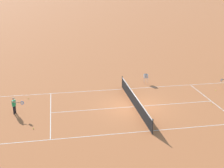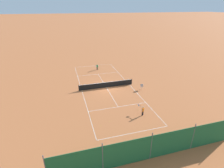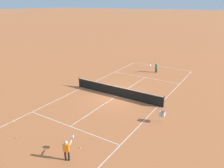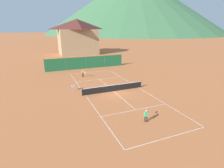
{
  "view_description": "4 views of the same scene",
  "coord_description": "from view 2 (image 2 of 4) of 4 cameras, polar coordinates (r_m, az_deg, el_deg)",
  "views": [
    {
      "loc": [
        21.58,
        -5.73,
        9.49
      ],
      "look_at": [
        -1.47,
        -1.51,
        1.46
      ],
      "focal_mm": 50.0,
      "sensor_mm": 36.0,
      "label": 1
    },
    {
      "loc": [
        6.46,
        25.6,
        12.55
      ],
      "look_at": [
        -0.46,
        1.84,
        1.36
      ],
      "focal_mm": 28.0,
      "sensor_mm": 36.0,
      "label": 2
    },
    {
      "loc": [
        -9.68,
        16.2,
        8.23
      ],
      "look_at": [
        0.65,
        -0.2,
        1.0
      ],
      "focal_mm": 35.0,
      "sensor_mm": 36.0,
      "label": 3
    },
    {
      "loc": [
        -9.12,
        -21.62,
        8.82
      ],
      "look_at": [
        -0.65,
        -1.05,
        1.49
      ],
      "focal_mm": 28.0,
      "sensor_mm": 36.0,
      "label": 4
    }
  ],
  "objects": [
    {
      "name": "ground_plane",
      "position": [
        29.24,
        -1.87,
        -1.1
      ],
      "size": [
        600.0,
        600.0,
        0.0
      ],
      "primitive_type": "plane",
      "color": "#BC6638"
    },
    {
      "name": "court_line_markings",
      "position": [
        29.24,
        -1.87,
        -1.1
      ],
      "size": [
        8.25,
        23.85,
        0.01
      ],
      "color": "white",
      "rests_on": "ground"
    },
    {
      "name": "tennis_net",
      "position": [
        29.03,
        -1.88,
        -0.21
      ],
      "size": [
        9.18,
        0.08,
        1.06
      ],
      "color": "#2D2D2D",
      "rests_on": "ground"
    },
    {
      "name": "windscreen_fence_far",
      "position": [
        16.44,
        12.59,
        -19.56
      ],
      "size": [
        17.28,
        0.08,
        2.9
      ],
      "color": "#1E6038",
      "rests_on": "ground"
    },
    {
      "name": "player_near_service",
      "position": [
        37.14,
        -4.87,
        5.69
      ],
      "size": [
        0.77,
        0.92,
        1.26
      ],
      "color": "black",
      "rests_on": "ground"
    },
    {
      "name": "player_far_baseline",
      "position": [
        22.1,
        9.95,
        -8.39
      ],
      "size": [
        0.48,
        1.07,
        1.27
      ],
      "color": "black",
      "rests_on": "ground"
    },
    {
      "name": "tennis_ball_mid_court",
      "position": [
        35.63,
        -8.71,
        3.48
      ],
      "size": [
        0.07,
        0.07,
        0.07
      ],
      "primitive_type": "sphere",
      "color": "#CCE033",
      "rests_on": "ground"
    },
    {
      "name": "tennis_ball_alley_right",
      "position": [
        37.32,
        -0.31,
        4.74
      ],
      "size": [
        0.07,
        0.07,
        0.07
      ],
      "primitive_type": "sphere",
      "color": "#CCE033",
      "rests_on": "ground"
    },
    {
      "name": "tennis_ball_far_corner",
      "position": [
        29.73,
        5.01,
        -0.67
      ],
      "size": [
        0.07,
        0.07,
        0.07
      ],
      "primitive_type": "sphere",
      "color": "#CCE033",
      "rests_on": "ground"
    },
    {
      "name": "tennis_ball_near_corner",
      "position": [
        21.01,
        -0.86,
        -12.25
      ],
      "size": [
        0.07,
        0.07,
        0.07
      ],
      "primitive_type": "sphere",
      "color": "#CCE033",
      "rests_on": "ground"
    },
    {
      "name": "tennis_ball_alley_left",
      "position": [
        23.9,
        0.11,
        -7.25
      ],
      "size": [
        0.07,
        0.07,
        0.07
      ],
      "primitive_type": "sphere",
      "color": "#CCE033",
      "rests_on": "ground"
    },
    {
      "name": "tennis_ball_service_box",
      "position": [
        21.64,
        -6.62,
        -11.2
      ],
      "size": [
        0.07,
        0.07,
        0.07
      ],
      "primitive_type": "sphere",
      "color": "#CCE033",
      "rests_on": "ground"
    },
    {
      "name": "tennis_ball_by_net_left",
      "position": [
        20.46,
        -3.68,
        -13.45
      ],
      "size": [
        0.07,
        0.07,
        0.07
      ],
      "primitive_type": "sphere",
      "color": "#CCE033",
      "rests_on": "ground"
    },
    {
      "name": "tennis_ball_by_net_right",
      "position": [
        23.32,
        8.47,
        -8.44
      ],
      "size": [
        0.07,
        0.07,
        0.07
      ],
      "primitive_type": "sphere",
      "color": "#CCE033",
      "rests_on": "ground"
    },
    {
      "name": "ball_hopper",
      "position": [
        28.57,
        9.69,
        -0.64
      ],
      "size": [
        0.36,
        0.36,
        0.89
      ],
      "color": "#B7B7BC",
      "rests_on": "ground"
    }
  ]
}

